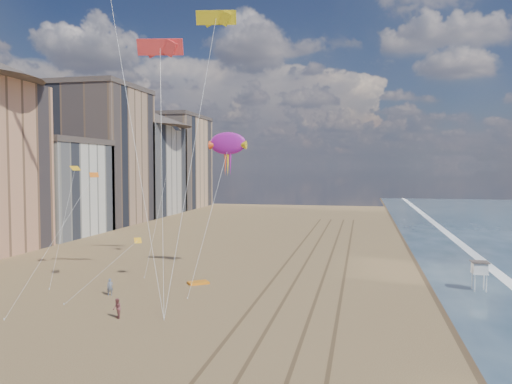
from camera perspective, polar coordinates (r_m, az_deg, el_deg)
wet_sand at (r=66.02m, az=21.60°, el=-7.84°), size 260.00×260.00×0.00m
foam at (r=66.84m, az=25.19°, el=-7.78°), size 260.00×260.00×0.00m
tracks at (r=55.58m, az=6.18°, el=-9.67°), size 7.68×120.00×0.01m
buildings at (r=104.45m, az=-18.97°, el=3.59°), size 34.72×131.35×29.00m
lifeguard_stand at (r=53.78m, az=24.19°, el=-7.94°), size 1.59×1.59×2.87m
grounded_kite at (r=52.67m, az=-6.62°, el=-10.26°), size 2.42×2.27×0.23m
show_kite at (r=56.37m, az=-3.25°, el=5.53°), size 4.34×6.27×18.11m
kite_flyer_a at (r=49.62m, az=-16.34°, el=-10.38°), size 0.69×0.62×1.60m
kite_flyer_b at (r=42.31m, az=-15.60°, el=-12.70°), size 0.95×0.99×1.61m
small_kites at (r=57.47m, az=-15.45°, el=2.03°), size 10.71×14.73×13.35m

